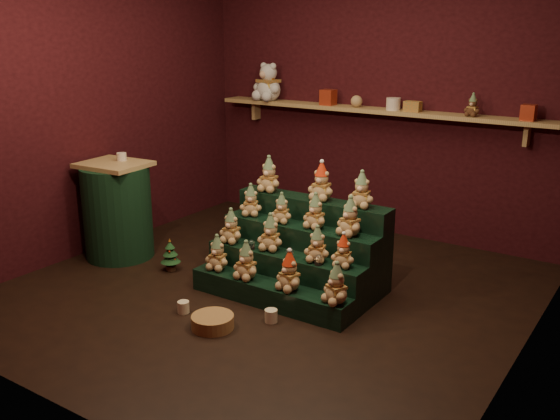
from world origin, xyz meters
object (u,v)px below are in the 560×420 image
Objects in this scene: snow_globe_c at (318,260)px; mini_christmas_tree at (170,255)px; white_bear at (268,77)px; snow_globe_b at (290,253)px; brown_bear at (473,105)px; wicker_basket at (213,322)px; side_table at (117,211)px; mug_left at (183,307)px; mug_right at (271,316)px; snow_globe_a at (251,245)px; riser_tier_front at (269,294)px.

mini_christmas_tree is (-1.50, -0.06, -0.26)m from snow_globe_c.
white_bear is (-1.76, 1.88, 1.18)m from snow_globe_c.
brown_bear reaches higher than snow_globe_b.
snow_globe_c reaches higher than wicker_basket.
mini_christmas_tree is 0.97× the size of wicker_basket.
snow_globe_c is 0.09× the size of side_table.
white_bear is (0.39, 1.93, 1.13)m from side_table.
mini_christmas_tree reaches higher than mug_left.
mug_left is at bearing -40.61° from mini_christmas_tree.
wicker_basket is (-0.20, -0.72, -0.35)m from snow_globe_b.
mug_right is at bearing -76.60° from snow_globe_b.
wicker_basket is 3.28m from white_bear.
side_table is at bearing 170.28° from mug_right.
snow_globe_a is 1.52m from side_table.
snow_globe_b is at bearing -2.03° from side_table.
mug_right is at bearing 46.93° from wicker_basket.
snow_globe_b is 0.42× the size of brown_bear.
snow_globe_a is 0.38× the size of brown_bear.
brown_bear reaches higher than riser_tier_front.
snow_globe_a is 0.85× the size of mug_left.
white_bear reaches higher than snow_globe_c.
mug_right is at bearing -40.42° from snow_globe_a.
white_bear is (-1.30, 2.59, 1.53)m from wicker_basket.
snow_globe_b is 0.28× the size of mini_christmas_tree.
mini_christmas_tree is (-1.15, 0.10, 0.06)m from riser_tier_front.
brown_bear is at bearing 62.21° from mug_left.
riser_tier_front is 2.89m from white_bear.
side_table is 3.44m from brown_bear.
snow_globe_a is at bearing -1.60° from side_table.
mug_right is at bearing -101.47° from brown_bear.
brown_bear reaches higher than mug_left.
mug_left is (-0.55, -0.65, -0.36)m from snow_globe_b.
snow_globe_b reaches higher than mug_left.
wicker_basket is (0.35, -0.07, 0.00)m from mug_left.
white_bear is 2.28m from brown_bear.
riser_tier_front is 16.37× the size of snow_globe_c.
snow_globe_c is 0.28× the size of mini_christmas_tree.
snow_globe_b is (0.09, 0.16, 0.31)m from riser_tier_front.
riser_tier_front is at bearing 78.13° from wicker_basket.
snow_globe_a reaches higher than mug_left.
white_bear is at bearing 74.76° from side_table.
snow_globe_c is at bearing -100.11° from brown_bear.
riser_tier_front is 1.15m from mini_christmas_tree.
snow_globe_a reaches higher than mini_christmas_tree.
mini_christmas_tree is at bearing -71.66° from white_bear.
white_bear is (-1.60, 2.27, 1.53)m from mug_right.
wicker_basket is at bearing -105.49° from brown_bear.
side_table is at bearing 179.65° from mini_christmas_tree.
snow_globe_a is 0.08× the size of side_table.
brown_bear is at bearing 10.52° from white_bear.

